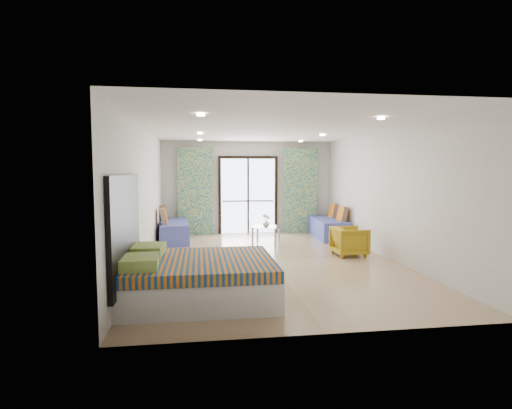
{
  "coord_description": "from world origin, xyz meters",
  "views": [
    {
      "loc": [
        -1.44,
        -8.0,
        1.86
      ],
      "look_at": [
        -0.27,
        0.2,
        1.15
      ],
      "focal_mm": 28.0,
      "sensor_mm": 36.0,
      "label": 1
    }
  ],
  "objects": [
    {
      "name": "floor",
      "position": [
        0.0,
        0.0,
        0.0
      ],
      "size": [
        5.0,
        7.5,
        0.01
      ],
      "primitive_type": null,
      "color": "#9D7F5E",
      "rests_on": "ground"
    },
    {
      "name": "ceiling",
      "position": [
        0.0,
        0.0,
        2.7
      ],
      "size": [
        5.0,
        7.5,
        0.01
      ],
      "primitive_type": null,
      "color": "silver",
      "rests_on": "ground"
    },
    {
      "name": "wall_back",
      "position": [
        0.0,
        3.75,
        1.35
      ],
      "size": [
        5.0,
        0.01,
        2.7
      ],
      "primitive_type": null,
      "color": "silver",
      "rests_on": "ground"
    },
    {
      "name": "wall_front",
      "position": [
        0.0,
        -3.75,
        1.35
      ],
      "size": [
        5.0,
        0.01,
        2.7
      ],
      "primitive_type": null,
      "color": "silver",
      "rests_on": "ground"
    },
    {
      "name": "wall_left",
      "position": [
        -2.5,
        0.0,
        1.35
      ],
      "size": [
        0.01,
        7.5,
        2.7
      ],
      "primitive_type": null,
      "color": "silver",
      "rests_on": "ground"
    },
    {
      "name": "wall_right",
      "position": [
        2.5,
        0.0,
        1.35
      ],
      "size": [
        0.01,
        7.5,
        2.7
      ],
      "primitive_type": null,
      "color": "silver",
      "rests_on": "ground"
    },
    {
      "name": "balcony_door",
      "position": [
        0.0,
        3.72,
        1.26
      ],
      "size": [
        1.76,
        0.08,
        2.28
      ],
      "color": "black",
      "rests_on": "floor"
    },
    {
      "name": "balcony_rail",
      "position": [
        0.0,
        3.73,
        0.95
      ],
      "size": [
        1.52,
        0.03,
        0.04
      ],
      "primitive_type": "cube",
      "color": "#595451",
      "rests_on": "balcony_door"
    },
    {
      "name": "curtain_left",
      "position": [
        -1.55,
        3.57,
        1.25
      ],
      "size": [
        1.0,
        0.1,
        2.5
      ],
      "primitive_type": "cube",
      "color": "white",
      "rests_on": "floor"
    },
    {
      "name": "curtain_right",
      "position": [
        1.55,
        3.57,
        1.25
      ],
      "size": [
        1.0,
        0.1,
        2.5
      ],
      "primitive_type": "cube",
      "color": "white",
      "rests_on": "floor"
    },
    {
      "name": "downlight_a",
      "position": [
        -1.4,
        -2.0,
        2.67
      ],
      "size": [
        0.12,
        0.12,
        0.02
      ],
      "primitive_type": "cylinder",
      "color": "#FFE0B2",
      "rests_on": "ceiling"
    },
    {
      "name": "downlight_b",
      "position": [
        1.4,
        -2.0,
        2.67
      ],
      "size": [
        0.12,
        0.12,
        0.02
      ],
      "primitive_type": "cylinder",
      "color": "#FFE0B2",
      "rests_on": "ceiling"
    },
    {
      "name": "downlight_c",
      "position": [
        -1.4,
        1.0,
        2.67
      ],
      "size": [
        0.12,
        0.12,
        0.02
      ],
      "primitive_type": "cylinder",
      "color": "#FFE0B2",
      "rests_on": "ceiling"
    },
    {
      "name": "downlight_d",
      "position": [
        1.4,
        1.0,
        2.67
      ],
      "size": [
        0.12,
        0.12,
        0.02
      ],
      "primitive_type": "cylinder",
      "color": "#FFE0B2",
      "rests_on": "ceiling"
    },
    {
      "name": "downlight_e",
      "position": [
        -1.4,
        3.0,
        2.67
      ],
      "size": [
        0.12,
        0.12,
        0.02
      ],
      "primitive_type": "cylinder",
      "color": "#FFE0B2",
      "rests_on": "ceiling"
    },
    {
      "name": "downlight_f",
      "position": [
        1.4,
        3.0,
        2.67
      ],
      "size": [
        0.12,
        0.12,
        0.02
      ],
      "primitive_type": "cylinder",
      "color": "#FFE0B2",
      "rests_on": "ceiling"
    },
    {
      "name": "headboard",
      "position": [
        -2.46,
        -2.3,
        1.05
      ],
      "size": [
        0.06,
        2.1,
        1.5
      ],
      "primitive_type": "cube",
      "color": "black",
      "rests_on": "floor"
    },
    {
      "name": "switch_plate",
      "position": [
        -2.47,
        -1.05,
        1.05
      ],
      "size": [
        0.02,
        0.1,
        0.1
      ],
      "primitive_type": "cube",
      "color": "silver",
      "rests_on": "wall_left"
    },
    {
      "name": "bed",
      "position": [
        -1.48,
        -2.3,
        0.31
      ],
      "size": [
        2.15,
        1.75,
        0.74
      ],
      "color": "silver",
      "rests_on": "floor"
    },
    {
      "name": "daybed_left",
      "position": [
        -2.12,
        2.61,
        0.28
      ],
      "size": [
        0.85,
        1.9,
        0.92
      ],
      "rotation": [
        0.0,
        0.0,
        0.07
      ],
      "color": "#4550A6",
      "rests_on": "floor"
    },
    {
      "name": "daybed_right",
      "position": [
        2.12,
        2.58,
        0.28
      ],
      "size": [
        0.82,
        1.89,
        0.92
      ],
      "rotation": [
        0.0,
        0.0,
        -0.05
      ],
      "color": "#4550A6",
      "rests_on": "floor"
    },
    {
      "name": "coffee_table",
      "position": [
        0.24,
        1.94,
        0.39
      ],
      "size": [
        0.85,
        0.85,
        0.76
      ],
      "rotation": [
        0.0,
        0.0,
        -0.36
      ],
      "color": "silver",
      "rests_on": "floor"
    },
    {
      "name": "vase",
      "position": [
        0.24,
        1.88,
        0.52
      ],
      "size": [
        0.18,
        0.19,
        0.17
      ],
      "primitive_type": "imported",
      "rotation": [
        0.0,
        0.0,
        -0.05
      ],
      "color": "white",
      "rests_on": "coffee_table"
    },
    {
      "name": "armchair",
      "position": [
        1.8,
        0.23,
        0.35
      ],
      "size": [
        0.66,
        0.7,
        0.69
      ],
      "primitive_type": "imported",
      "rotation": [
        0.0,
        0.0,
        1.62
      ],
      "color": "#AC8A16",
      "rests_on": "floor"
    }
  ]
}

